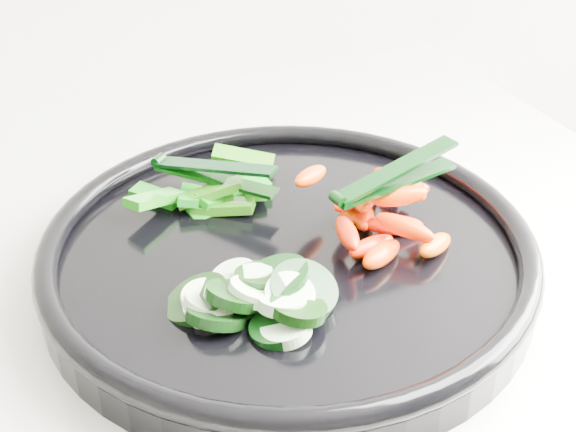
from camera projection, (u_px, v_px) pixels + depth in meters
name	position (u px, v px, depth m)	size (l,w,h in m)	color
veggie_tray	(288.00, 254.00, 0.61)	(0.43, 0.43, 0.04)	black
cucumber_pile	(250.00, 297.00, 0.54)	(0.13, 0.11, 0.04)	black
carrot_pile	(381.00, 209.00, 0.62)	(0.12, 0.14, 0.05)	red
pepper_pile	(212.00, 193.00, 0.66)	(0.14, 0.10, 0.03)	#1B710A
tong_carrot	(393.00, 177.00, 0.60)	(0.11, 0.04, 0.02)	black
tong_pepper	(211.00, 172.00, 0.65)	(0.08, 0.10, 0.02)	black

